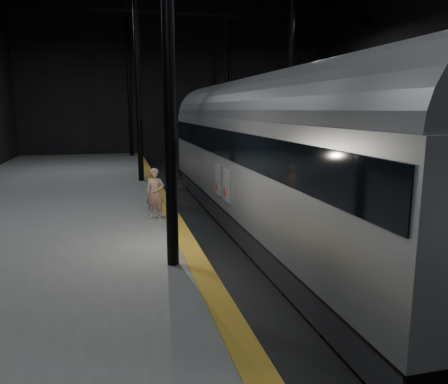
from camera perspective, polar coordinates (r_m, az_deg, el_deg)
name	(u,v)px	position (r m, az deg, el deg)	size (l,w,h in m)	color
ground	(271,242)	(14.86, 6.17, -6.57)	(44.00, 44.00, 0.00)	black
platform_left	(31,245)	(14.11, -23.95, -6.29)	(9.00, 43.80, 1.00)	#575754
tactile_strip	(174,219)	(13.84, -6.52, -3.56)	(0.50, 43.80, 0.01)	olive
track	(271,241)	(14.84, 6.18, -6.32)	(2.40, 43.00, 0.24)	#3F3328
train	(261,150)	(15.35, 4.92, 5.54)	(3.04, 20.30, 5.43)	#A0A3A7
woman	(155,194)	(13.90, -8.99, -0.20)	(0.58, 0.38, 1.60)	tan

